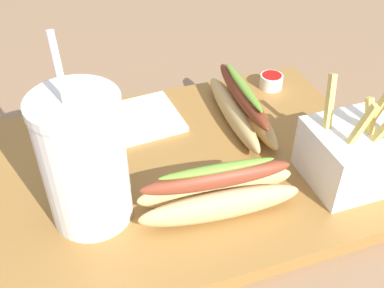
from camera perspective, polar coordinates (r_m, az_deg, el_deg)
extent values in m
cube|color=#8C6B4C|center=(0.61, 0.00, -4.41)|extent=(2.40, 2.40, 0.02)
cube|color=olive|center=(0.59, 0.00, -3.01)|extent=(0.48, 0.35, 0.02)
cylinder|color=white|center=(0.49, -13.15, -2.60)|extent=(0.09, 0.09, 0.14)
cylinder|color=white|center=(0.44, -14.59, 4.85)|extent=(0.09, 0.09, 0.01)
cylinder|color=white|center=(0.42, -16.18, 8.71)|extent=(0.01, 0.02, 0.07)
cube|color=white|center=(0.57, 19.30, -1.26)|extent=(0.10, 0.09, 0.07)
cube|color=#E5C660|center=(0.54, 16.65, 4.38)|extent=(0.02, 0.03, 0.07)
cube|color=#E5C660|center=(0.56, 22.36, 4.41)|extent=(0.03, 0.02, 0.09)
cube|color=#E5C660|center=(0.53, 19.62, 1.12)|extent=(0.03, 0.02, 0.08)
cube|color=#E5C660|center=(0.55, 21.20, 2.28)|extent=(0.01, 0.03, 0.06)
ellipsoid|color=tan|center=(0.65, 5.11, 3.92)|extent=(0.03, 0.18, 0.03)
ellipsoid|color=tan|center=(0.65, 7.15, 4.27)|extent=(0.03, 0.18, 0.03)
ellipsoid|color=maroon|center=(0.63, 6.30, 6.13)|extent=(0.03, 0.17, 0.02)
ellipsoid|color=#6B9E33|center=(0.63, 6.39, 7.12)|extent=(0.02, 0.13, 0.01)
ellipsoid|color=#DBB775|center=(0.53, 3.03, -5.36)|extent=(0.19, 0.04, 0.04)
ellipsoid|color=#DBB775|center=(0.51, 3.96, -7.49)|extent=(0.19, 0.04, 0.04)
ellipsoid|color=brown|center=(0.50, 3.61, -4.05)|extent=(0.17, 0.04, 0.02)
ellipsoid|color=#6B9E33|center=(0.49, 3.67, -2.93)|extent=(0.13, 0.02, 0.01)
cylinder|color=white|center=(0.73, 9.80, 7.66)|extent=(0.04, 0.04, 0.02)
cylinder|color=#B2140F|center=(0.73, 9.87, 8.25)|extent=(0.03, 0.03, 0.01)
cylinder|color=white|center=(0.63, -15.27, 0.82)|extent=(0.03, 0.03, 0.02)
cylinder|color=#B2140F|center=(0.63, -15.39, 1.39)|extent=(0.03, 0.03, 0.01)
cube|color=white|center=(0.65, -7.35, 2.90)|extent=(0.14, 0.11, 0.01)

